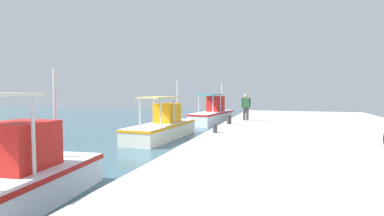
{
  "coord_description": "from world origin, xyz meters",
  "views": [
    {
      "loc": [
        -10.31,
        -3.21,
        2.6
      ],
      "look_at": [
        4.72,
        1.4,
        1.71
      ],
      "focal_mm": 27.31,
      "sensor_mm": 36.0,
      "label": 1
    }
  ],
  "objects_px": {
    "fisherman_standing": "(246,106)",
    "mooring_bollard_third": "(229,120)",
    "fishing_boat_second": "(1,183)",
    "mooring_bollard_second": "(215,129)",
    "mooring_bollard_fourth": "(247,111)",
    "fishing_boat_third": "(163,127)",
    "fishing_boat_fourth": "(213,114)"
  },
  "relations": [
    {
      "from": "mooring_bollard_third",
      "to": "mooring_bollard_fourth",
      "type": "height_order",
      "value": "mooring_bollard_third"
    },
    {
      "from": "fisherman_standing",
      "to": "mooring_bollard_fourth",
      "type": "height_order",
      "value": "fisherman_standing"
    },
    {
      "from": "fishing_boat_second",
      "to": "mooring_bollard_second",
      "type": "bearing_deg",
      "value": -21.13
    },
    {
      "from": "fishing_boat_third",
      "to": "mooring_bollard_fourth",
      "type": "bearing_deg",
      "value": -20.26
    },
    {
      "from": "fishing_boat_second",
      "to": "fishing_boat_fourth",
      "type": "xyz_separation_m",
      "value": [
        18.68,
        -0.37,
        0.08
      ]
    },
    {
      "from": "mooring_bollard_third",
      "to": "mooring_bollard_second",
      "type": "bearing_deg",
      "value": 180.0
    },
    {
      "from": "fishing_boat_second",
      "to": "fishing_boat_fourth",
      "type": "bearing_deg",
      "value": -1.13
    },
    {
      "from": "fisherman_standing",
      "to": "mooring_bollard_third",
      "type": "distance_m",
      "value": 2.57
    },
    {
      "from": "fishing_boat_fourth",
      "to": "fisherman_standing",
      "type": "bearing_deg",
      "value": -146.74
    },
    {
      "from": "fishing_boat_fourth",
      "to": "mooring_bollard_third",
      "type": "xyz_separation_m",
      "value": [
        -7.36,
        -2.62,
        0.31
      ]
    },
    {
      "from": "fishing_boat_third",
      "to": "fishing_boat_fourth",
      "type": "height_order",
      "value": "fishing_boat_fourth"
    },
    {
      "from": "fishing_boat_second",
      "to": "mooring_bollard_third",
      "type": "height_order",
      "value": "fishing_boat_second"
    },
    {
      "from": "mooring_bollard_second",
      "to": "mooring_bollard_third",
      "type": "xyz_separation_m",
      "value": [
        3.59,
        0.0,
        0.05
      ]
    },
    {
      "from": "mooring_bollard_third",
      "to": "fishing_boat_second",
      "type": "bearing_deg",
      "value": 165.22
    },
    {
      "from": "mooring_bollard_fourth",
      "to": "fisherman_standing",
      "type": "bearing_deg",
      "value": -174.12
    },
    {
      "from": "fisherman_standing",
      "to": "fishing_boat_fourth",
      "type": "bearing_deg",
      "value": 33.26
    },
    {
      "from": "fishing_boat_third",
      "to": "fishing_boat_fourth",
      "type": "relative_size",
      "value": 0.95
    },
    {
      "from": "fishing_boat_second",
      "to": "fishing_boat_fourth",
      "type": "height_order",
      "value": "fishing_boat_fourth"
    },
    {
      "from": "fishing_boat_third",
      "to": "mooring_bollard_fourth",
      "type": "relative_size",
      "value": 14.83
    },
    {
      "from": "fishing_boat_fourth",
      "to": "mooring_bollard_third",
      "type": "distance_m",
      "value": 7.82
    },
    {
      "from": "fishing_boat_fourth",
      "to": "fisherman_standing",
      "type": "height_order",
      "value": "fishing_boat_fourth"
    },
    {
      "from": "fishing_boat_third",
      "to": "fisherman_standing",
      "type": "height_order",
      "value": "fishing_boat_third"
    },
    {
      "from": "fishing_boat_fourth",
      "to": "fishing_boat_second",
      "type": "bearing_deg",
      "value": 178.87
    },
    {
      "from": "fishing_boat_second",
      "to": "fisherman_standing",
      "type": "relative_size",
      "value": 3.29
    },
    {
      "from": "fishing_boat_third",
      "to": "mooring_bollard_fourth",
      "type": "distance_m",
      "value": 10.25
    },
    {
      "from": "fishing_boat_fourth",
      "to": "fisherman_standing",
      "type": "relative_size",
      "value": 3.91
    },
    {
      "from": "mooring_bollard_second",
      "to": "mooring_bollard_fourth",
      "type": "bearing_deg",
      "value": 0.0
    },
    {
      "from": "mooring_bollard_third",
      "to": "mooring_bollard_fourth",
      "type": "bearing_deg",
      "value": 0.0
    },
    {
      "from": "fishing_boat_second",
      "to": "fishing_boat_third",
      "type": "height_order",
      "value": "fishing_boat_third"
    },
    {
      "from": "mooring_bollard_third",
      "to": "fisherman_standing",
      "type": "bearing_deg",
      "value": -14.89
    },
    {
      "from": "mooring_bollard_fourth",
      "to": "mooring_bollard_third",
      "type": "bearing_deg",
      "value": 180.0
    },
    {
      "from": "mooring_bollard_fourth",
      "to": "fishing_boat_second",
      "type": "bearing_deg",
      "value": 171.47
    }
  ]
}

